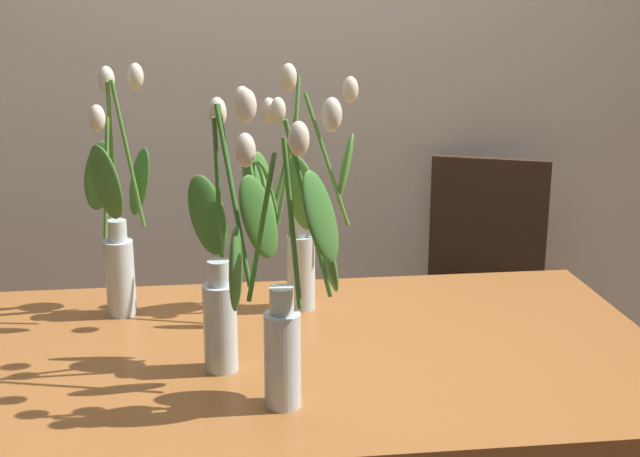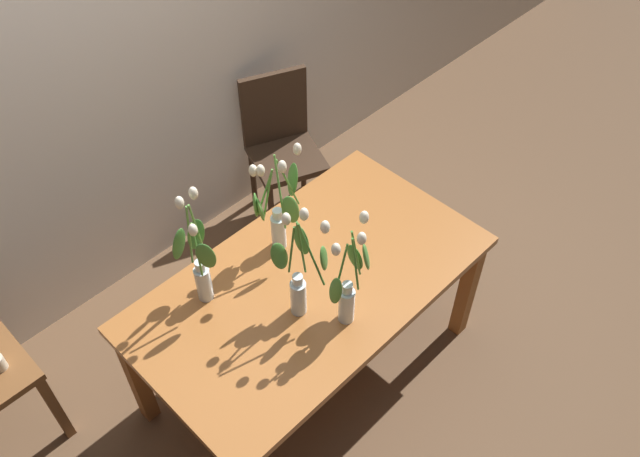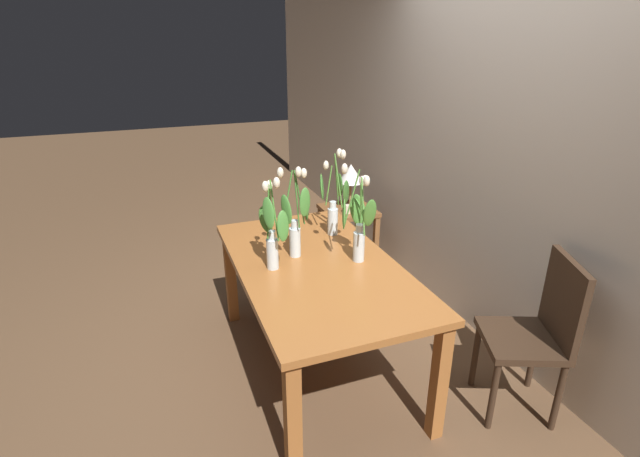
{
  "view_description": "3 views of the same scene",
  "coord_description": "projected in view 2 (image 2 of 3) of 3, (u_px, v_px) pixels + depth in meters",
  "views": [
    {
      "loc": [
        -0.14,
        -1.7,
        1.48
      ],
      "look_at": [
        0.07,
        0.07,
        0.99
      ],
      "focal_mm": 48.41,
      "sensor_mm": 36.0,
      "label": 1
    },
    {
      "loc": [
        -1.25,
        -1.3,
        3.02
      ],
      "look_at": [
        0.08,
        0.02,
        1.0
      ],
      "focal_mm": 36.9,
      "sensor_mm": 36.0,
      "label": 2
    },
    {
      "loc": [
        2.31,
        -0.85,
        1.99
      ],
      "look_at": [
        0.07,
        -0.0,
        0.99
      ],
      "focal_mm": 26.46,
      "sensor_mm": 36.0,
      "label": 3
    }
  ],
  "objects": [
    {
      "name": "tulip_vase_2",
      "position": [
        199.0,
        264.0,
        2.69
      ],
      "size": [
        0.19,
        0.21,
        0.58
      ],
      "color": "silver",
      "rests_on": "dining_table"
    },
    {
      "name": "ground_plane",
      "position": [
        311.0,
        368.0,
        3.44
      ],
      "size": [
        18.0,
        18.0,
        0.0
      ],
      "primitive_type": "plane",
      "color": "brown"
    },
    {
      "name": "tulip_vase_1",
      "position": [
        277.0,
        212.0,
        2.87
      ],
      "size": [
        0.27,
        0.21,
        0.59
      ],
      "color": "silver",
      "rests_on": "dining_table"
    },
    {
      "name": "dining_table",
      "position": [
        310.0,
        293.0,
        2.97
      ],
      "size": [
        1.6,
        0.9,
        0.74
      ],
      "color": "#A3602D",
      "rests_on": "ground"
    },
    {
      "name": "dining_chair",
      "position": [
        281.0,
        141.0,
        3.89
      ],
      "size": [
        0.52,
        0.52,
        0.93
      ],
      "color": "#382619",
      "rests_on": "ground"
    },
    {
      "name": "room_wall_rear",
      "position": [
        117.0,
        49.0,
        3.06
      ],
      "size": [
        9.0,
        0.1,
        2.7
      ],
      "primitive_type": "cube",
      "color": "silver",
      "rests_on": "ground"
    },
    {
      "name": "tulip_vase_3",
      "position": [
        349.0,
        287.0,
        2.62
      ],
      "size": [
        0.22,
        0.15,
        0.56
      ],
      "color": "silver",
      "rests_on": "dining_table"
    },
    {
      "name": "tulip_vase_0",
      "position": [
        300.0,
        275.0,
        2.64
      ],
      "size": [
        0.21,
        0.21,
        0.57
      ],
      "color": "silver",
      "rests_on": "dining_table"
    }
  ]
}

